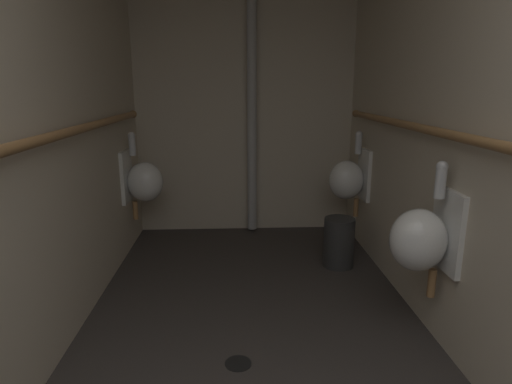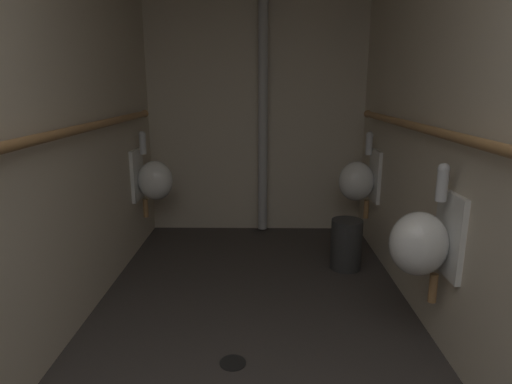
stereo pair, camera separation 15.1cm
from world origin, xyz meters
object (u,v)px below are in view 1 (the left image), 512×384
Objects in this scene: urinal_right_mid at (422,238)px; standpipe_back_wall at (252,99)px; urinal_right_far at (349,179)px; floor_drain at (238,363)px; waste_bin at (339,242)px; urinal_left_mid at (143,181)px.

urinal_right_mid is 0.30× the size of standpipe_back_wall.
standpipe_back_wall reaches higher than urinal_right_far.
urinal_right_mid reaches higher than floor_drain.
urinal_right_mid reaches higher than waste_bin.
urinal_right_far is at bearing -29.94° from standpipe_back_wall.
urinal_right_mid is 1.17m from floor_drain.
urinal_right_mid is at bearing 8.30° from floor_drain.
standpipe_back_wall is 2.48m from floor_drain.
floor_drain is at bearing -64.41° from urinal_left_mid.
urinal_right_far is (0.00, 1.50, 0.00)m from urinal_right_mid.
standpipe_back_wall reaches higher than waste_bin.
urinal_left_mid is 5.39× the size of floor_drain.
floor_drain is at bearing -94.34° from standpipe_back_wall.
urinal_right_mid is 5.39× the size of floor_drain.
urinal_left_mid is 1.78m from urinal_right_far.
urinal_right_mid is (1.78, -1.51, 0.00)m from urinal_left_mid.
urinal_left_mid is at bearing 139.65° from urinal_right_mid.
waste_bin is (1.61, -0.43, -0.43)m from urinal_left_mid.
urinal_right_mid is at bearing -40.35° from urinal_left_mid.
waste_bin is at bearing 98.90° from urinal_right_mid.
urinal_right_mid is 1.17m from waste_bin.
waste_bin is at bearing 56.25° from floor_drain.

